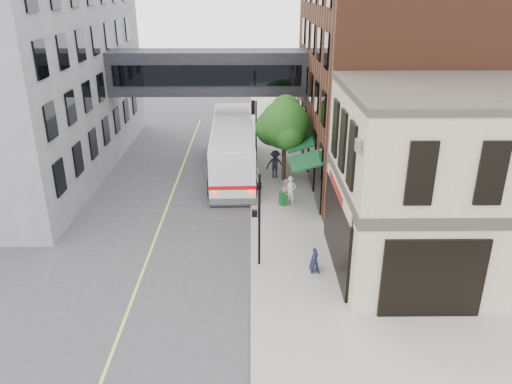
{
  "coord_description": "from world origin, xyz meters",
  "views": [
    {
      "loc": [
        0.06,
        -18.36,
        12.25
      ],
      "look_at": [
        0.27,
        3.58,
        3.14
      ],
      "focal_mm": 35.0,
      "sensor_mm": 36.0,
      "label": 1
    }
  ],
  "objects_px": {
    "pedestrian_b": "(287,192)",
    "newspaper_box": "(283,198)",
    "pedestrian_c": "(275,164)",
    "sandwich_board": "(315,261)",
    "pedestrian_a": "(291,191)",
    "bus": "(233,145)"
  },
  "relations": [
    {
      "from": "pedestrian_c",
      "to": "pedestrian_b",
      "type": "bearing_deg",
      "value": -94.64
    },
    {
      "from": "pedestrian_a",
      "to": "pedestrian_b",
      "type": "relative_size",
      "value": 1.13
    },
    {
      "from": "newspaper_box",
      "to": "pedestrian_b",
      "type": "bearing_deg",
      "value": 10.07
    },
    {
      "from": "pedestrian_b",
      "to": "newspaper_box",
      "type": "height_order",
      "value": "pedestrian_b"
    },
    {
      "from": "bus",
      "to": "pedestrian_a",
      "type": "distance_m",
      "value": 7.26
    },
    {
      "from": "pedestrian_a",
      "to": "sandwich_board",
      "type": "height_order",
      "value": "pedestrian_a"
    },
    {
      "from": "pedestrian_a",
      "to": "newspaper_box",
      "type": "distance_m",
      "value": 0.63
    },
    {
      "from": "pedestrian_c",
      "to": "sandwich_board",
      "type": "distance_m",
      "value": 12.1
    },
    {
      "from": "pedestrian_a",
      "to": "pedestrian_b",
      "type": "distance_m",
      "value": 0.25
    },
    {
      "from": "bus",
      "to": "pedestrian_c",
      "type": "relative_size",
      "value": 6.68
    },
    {
      "from": "pedestrian_b",
      "to": "pedestrian_a",
      "type": "bearing_deg",
      "value": -42.87
    },
    {
      "from": "newspaper_box",
      "to": "sandwich_board",
      "type": "xyz_separation_m",
      "value": [
        0.99,
        -7.44,
        0.08
      ]
    },
    {
      "from": "bus",
      "to": "pedestrian_a",
      "type": "bearing_deg",
      "value": -59.85
    },
    {
      "from": "bus",
      "to": "pedestrian_b",
      "type": "height_order",
      "value": "bus"
    },
    {
      "from": "bus",
      "to": "sandwich_board",
      "type": "distance_m",
      "value": 14.39
    },
    {
      "from": "pedestrian_a",
      "to": "sandwich_board",
      "type": "distance_m",
      "value": 7.51
    },
    {
      "from": "pedestrian_a",
      "to": "bus",
      "type": "bearing_deg",
      "value": 125.29
    },
    {
      "from": "pedestrian_a",
      "to": "sandwich_board",
      "type": "xyz_separation_m",
      "value": [
        0.56,
        -7.48,
        -0.37
      ]
    },
    {
      "from": "pedestrian_a",
      "to": "pedestrian_b",
      "type": "bearing_deg",
      "value": 164.85
    },
    {
      "from": "pedestrian_c",
      "to": "pedestrian_a",
      "type": "bearing_deg",
      "value": -92.06
    },
    {
      "from": "pedestrian_a",
      "to": "sandwich_board",
      "type": "relative_size",
      "value": 1.74
    },
    {
      "from": "pedestrian_b",
      "to": "newspaper_box",
      "type": "bearing_deg",
      "value": -171.81
    }
  ]
}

